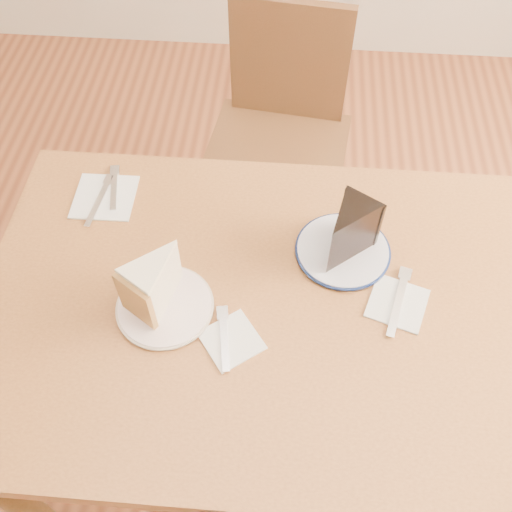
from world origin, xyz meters
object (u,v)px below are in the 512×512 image
object	(u,v)px
plate_cream	(165,306)
carrot_cake	(159,280)
chocolate_cake	(345,236)
plate_navy	(343,251)
table	(269,327)
chair_far	(279,138)

from	to	relation	value
plate_cream	carrot_cake	size ratio (longest dim) A/B	1.56
carrot_cake	chocolate_cake	bearing A→B (deg)	53.54
plate_navy	plate_cream	bearing A→B (deg)	-154.82
plate_cream	carrot_cake	world-z (taller)	carrot_cake
plate_cream	chocolate_cake	distance (m)	0.39
plate_cream	plate_navy	size ratio (longest dim) A/B	0.96
plate_cream	chocolate_cake	xyz separation A→B (m)	(0.35, 0.16, 0.07)
chocolate_cake	table	bearing A→B (deg)	73.86
table	chocolate_cake	size ratio (longest dim) A/B	9.71
table	carrot_cake	bearing A→B (deg)	-179.01
plate_cream	plate_navy	distance (m)	0.40
chair_far	carrot_cake	xyz separation A→B (m)	(-0.20, -0.78, 0.33)
plate_cream	chocolate_cake	size ratio (longest dim) A/B	1.52
table	carrot_cake	xyz separation A→B (m)	(-0.22, -0.00, 0.16)
chair_far	plate_cream	bearing A→B (deg)	83.68
chair_far	chocolate_cake	world-z (taller)	chocolate_cake
chair_far	plate_navy	bearing A→B (deg)	111.69
carrot_cake	chocolate_cake	xyz separation A→B (m)	(0.36, 0.13, 0.01)
table	chocolate_cake	bearing A→B (deg)	41.71
plate_navy	carrot_cake	size ratio (longest dim) A/B	1.63
plate_navy	carrot_cake	world-z (taller)	carrot_cake
chair_far	plate_cream	world-z (taller)	chair_far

